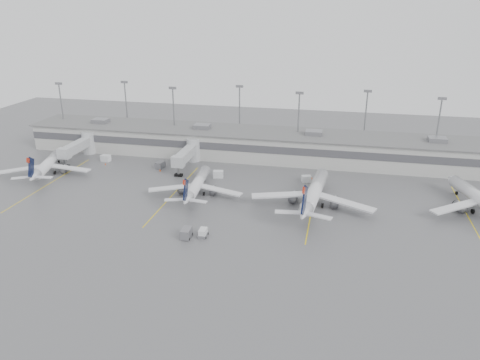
% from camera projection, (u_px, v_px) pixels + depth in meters
% --- Properties ---
extents(ground, '(260.00, 260.00, 0.00)m').
position_uv_depth(ground, '(216.00, 245.00, 93.66)').
color(ground, '#535356').
rests_on(ground, ground).
extents(terminal, '(152.00, 17.00, 9.45)m').
position_uv_depth(terminal, '(264.00, 144.00, 145.07)').
color(terminal, '#B5B4AF').
rests_on(terminal, ground).
extents(light_masts, '(142.40, 8.00, 20.60)m').
position_uv_depth(light_masts, '(268.00, 115.00, 147.52)').
color(light_masts, gray).
rests_on(light_masts, ground).
extents(jet_bridge_left, '(4.00, 17.20, 7.00)m').
position_uv_depth(jet_bridge_left, '(82.00, 145.00, 145.10)').
color(jet_bridge_left, '#A4A6A9').
rests_on(jet_bridge_left, ground).
extents(jet_bridge_right, '(4.00, 17.20, 7.00)m').
position_uv_depth(jet_bridge_right, '(189.00, 153.00, 138.09)').
color(jet_bridge_right, '#A4A6A9').
rests_on(jet_bridge_right, ground).
extents(stand_markings, '(105.25, 40.00, 0.01)m').
position_uv_depth(stand_markings, '(241.00, 199.00, 115.55)').
color(stand_markings, yellow).
rests_on(stand_markings, ground).
extents(jet_far_left, '(24.09, 27.39, 9.08)m').
position_uv_depth(jet_far_left, '(47.00, 164.00, 131.41)').
color(jet_far_left, silver).
rests_on(jet_far_left, ground).
extents(jet_mid_left, '(23.91, 26.89, 8.70)m').
position_uv_depth(jet_mid_left, '(197.00, 184.00, 117.37)').
color(jet_mid_left, silver).
rests_on(jet_mid_left, ground).
extents(jet_mid_right, '(29.28, 32.95, 10.66)m').
position_uv_depth(jet_mid_right, '(314.00, 193.00, 110.64)').
color(jet_mid_right, silver).
rests_on(jet_mid_right, ground).
extents(baggage_tug, '(1.87, 2.79, 1.75)m').
position_uv_depth(baggage_tug, '(203.00, 234.00, 96.83)').
color(baggage_tug, silver).
rests_on(baggage_tug, ground).
extents(baggage_cart, '(1.97, 3.27, 2.06)m').
position_uv_depth(baggage_cart, '(186.00, 233.00, 96.24)').
color(baggage_cart, slate).
rests_on(baggage_cart, ground).
extents(gse_uld_a, '(2.95, 2.16, 1.94)m').
position_uv_depth(gse_uld_a, '(106.00, 158.00, 142.55)').
color(gse_uld_a, silver).
rests_on(gse_uld_a, ground).
extents(gse_uld_b, '(3.02, 2.28, 1.94)m').
position_uv_depth(gse_uld_b, '(218.00, 174.00, 129.33)').
color(gse_uld_b, silver).
rests_on(gse_uld_b, ground).
extents(gse_uld_c, '(2.85, 2.32, 1.74)m').
position_uv_depth(gse_uld_c, '(306.00, 179.00, 126.31)').
color(gse_uld_c, silver).
rests_on(gse_uld_c, ground).
extents(gse_loader, '(2.33, 3.28, 1.89)m').
position_uv_depth(gse_loader, '(160.00, 165.00, 136.80)').
color(gse_loader, slate).
rests_on(gse_loader, ground).
extents(cone_a, '(0.42, 0.42, 0.66)m').
position_uv_depth(cone_a, '(105.00, 164.00, 139.57)').
color(cone_a, '#ED4804').
rests_on(cone_a, ground).
extents(cone_b, '(0.45, 0.45, 0.72)m').
position_uv_depth(cone_b, '(160.00, 170.00, 134.26)').
color(cone_b, '#ED4804').
rests_on(cone_b, ground).
extents(cone_c, '(0.42, 0.42, 0.67)m').
position_uv_depth(cone_c, '(312.00, 178.00, 128.46)').
color(cone_c, '#ED4804').
rests_on(cone_c, ground).
extents(cone_d, '(0.46, 0.46, 0.73)m').
position_uv_depth(cone_d, '(475.00, 198.00, 115.20)').
color(cone_d, '#ED4804').
rests_on(cone_d, ground).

